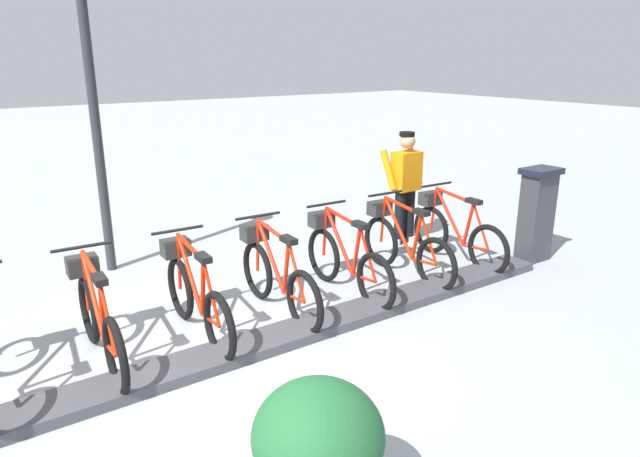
# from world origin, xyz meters

# --- Properties ---
(ground_plane) EXTENTS (60.00, 60.00, 0.00)m
(ground_plane) POSITION_xyz_m (0.00, 0.00, 0.00)
(ground_plane) COLOR #A1A8AA
(dock_rail_base) EXTENTS (0.44, 9.17, 0.10)m
(dock_rail_base) POSITION_xyz_m (0.00, 0.00, 0.05)
(dock_rail_base) COLOR #47474C
(dock_rail_base) RESTS_ON ground
(payment_kiosk) EXTENTS (0.36, 0.52, 1.28)m
(payment_kiosk) POSITION_xyz_m (0.05, -4.94, 0.67)
(payment_kiosk) COLOR #38383D
(payment_kiosk) RESTS_ON ground
(bike_docked_0) EXTENTS (1.72, 0.54, 1.02)m
(bike_docked_0) POSITION_xyz_m (0.62, -3.99, 0.43)
(bike_docked_0) COLOR black
(bike_docked_0) RESTS_ON ground
(bike_docked_1) EXTENTS (1.72, 0.54, 1.02)m
(bike_docked_1) POSITION_xyz_m (0.62, -3.06, 0.43)
(bike_docked_1) COLOR black
(bike_docked_1) RESTS_ON ground
(bike_docked_2) EXTENTS (1.72, 0.54, 1.02)m
(bike_docked_2) POSITION_xyz_m (0.62, -2.13, 0.43)
(bike_docked_2) COLOR black
(bike_docked_2) RESTS_ON ground
(bike_docked_3) EXTENTS (1.72, 0.54, 1.02)m
(bike_docked_3) POSITION_xyz_m (0.62, -1.20, 0.43)
(bike_docked_3) COLOR black
(bike_docked_3) RESTS_ON ground
(bike_docked_4) EXTENTS (1.72, 0.54, 1.02)m
(bike_docked_4) POSITION_xyz_m (0.62, -0.27, 0.43)
(bike_docked_4) COLOR black
(bike_docked_4) RESTS_ON ground
(bike_docked_5) EXTENTS (1.72, 0.54, 1.02)m
(bike_docked_5) POSITION_xyz_m (0.62, 0.66, 0.43)
(bike_docked_5) COLOR black
(bike_docked_5) RESTS_ON ground
(worker_near_rack) EXTENTS (0.46, 0.63, 1.66)m
(worker_near_rack) POSITION_xyz_m (1.60, -3.97, 0.91)
(worker_near_rack) COLOR white
(worker_near_rack) RESTS_ON ground
(lamp_post) EXTENTS (0.32, 0.32, 3.67)m
(lamp_post) POSITION_xyz_m (2.98, -0.07, 2.42)
(lamp_post) COLOR #2D2D33
(lamp_post) RESTS_ON ground
(planter_bush) EXTENTS (0.76, 0.76, 0.97)m
(planter_bush) POSITION_xyz_m (-2.12, 0.13, 0.54)
(planter_bush) COLOR #59544C
(planter_bush) RESTS_ON ground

